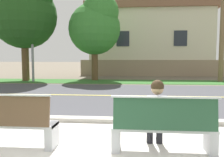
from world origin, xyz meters
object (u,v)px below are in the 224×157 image
at_px(bench_right, 163,127).
at_px(shade_tree_left, 96,25).
at_px(bench_left, 7,123).
at_px(shade_tree_far_left, 25,11).
at_px(seated_person_grey, 156,112).
at_px(streetlamp, 33,23).

height_order(bench_right, shade_tree_left, shade_tree_left).
height_order(bench_left, shade_tree_far_left, shade_tree_far_left).
bearing_deg(shade_tree_far_left, bench_right, -56.73).
bearing_deg(shade_tree_far_left, seated_person_grey, -56.70).
height_order(bench_right, shade_tree_far_left, shade_tree_far_left).
bearing_deg(bench_right, bench_left, 180.00).
distance_m(bench_right, shade_tree_left, 13.50).
bearing_deg(shade_tree_left, shade_tree_far_left, -170.76).
bearing_deg(streetlamp, shade_tree_left, 14.37).
relative_size(bench_left, shade_tree_far_left, 0.24).
xyz_separation_m(bench_left, streetlamp, (-4.42, 11.64, 3.44)).
relative_size(bench_left, bench_right, 1.00).
distance_m(streetlamp, shade_tree_left, 4.21).
bearing_deg(streetlamp, bench_left, -69.20).
bearing_deg(seated_person_grey, shade_tree_far_left, 123.30).
bearing_deg(shade_tree_far_left, shade_tree_left, 9.24).
distance_m(seated_person_grey, shade_tree_left, 13.26).
bearing_deg(bench_left, shade_tree_far_left, 112.98).
relative_size(bench_right, shade_tree_far_left, 0.24).
height_order(bench_left, streetlamp, streetlamp).
bearing_deg(bench_left, bench_right, 0.00).
xyz_separation_m(streetlamp, shade_tree_left, (4.08, 1.04, -0.02)).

